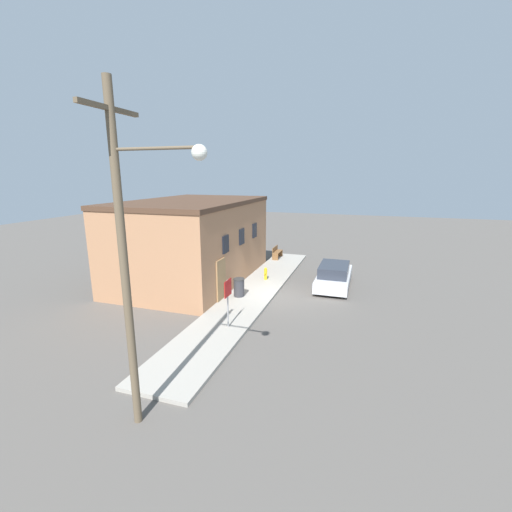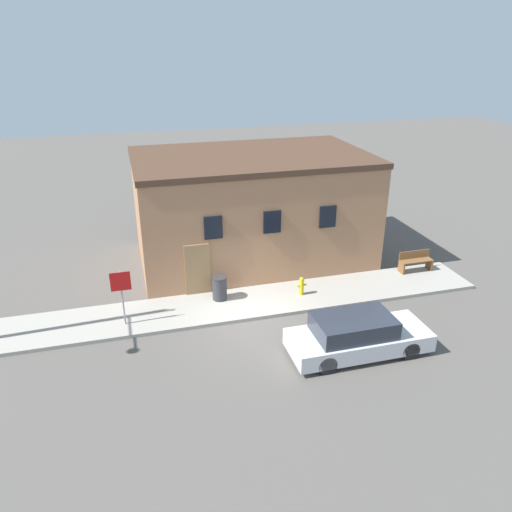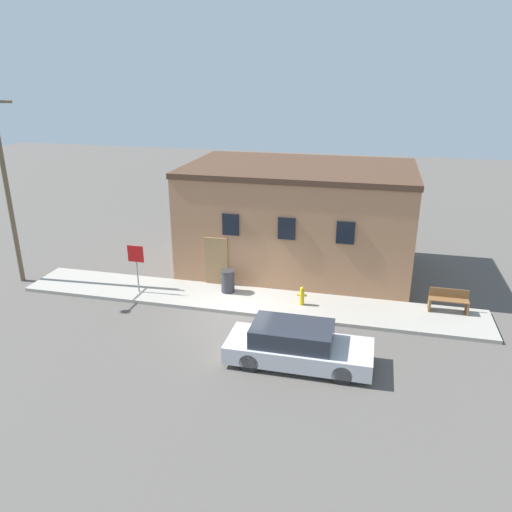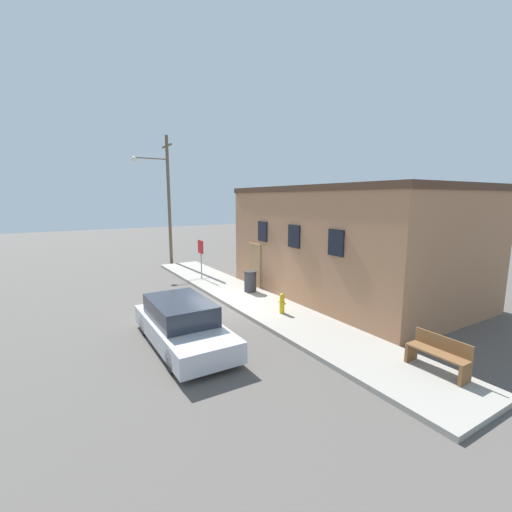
% 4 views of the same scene
% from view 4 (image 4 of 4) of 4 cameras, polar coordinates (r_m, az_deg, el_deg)
% --- Properties ---
extents(ground_plane, '(80.00, 80.00, 0.00)m').
position_cam_4_polar(ground_plane, '(14.09, -5.10, -8.23)').
color(ground_plane, '#56514C').
extents(sidewalk, '(18.58, 2.40, 0.14)m').
position_cam_4_polar(sidewalk, '(14.61, -0.85, -7.25)').
color(sidewalk, '#9E998E').
rests_on(sidewalk, ground).
extents(brick_building, '(10.01, 6.26, 4.80)m').
position_cam_4_polar(brick_building, '(15.68, 15.34, 2.29)').
color(brick_building, '#A87551').
rests_on(brick_building, ground).
extents(fire_hydrant, '(0.38, 0.18, 0.75)m').
position_cam_4_polar(fire_hydrant, '(12.67, 4.36, -7.84)').
color(fire_hydrant, gold).
rests_on(fire_hydrant, sidewalk).
extents(stop_sign, '(0.68, 0.06, 2.02)m').
position_cam_4_polar(stop_sign, '(18.03, -9.19, 0.69)').
color(stop_sign, gray).
rests_on(stop_sign, sidewalk).
extents(bench, '(1.43, 0.44, 0.86)m').
position_cam_4_polar(bench, '(9.69, 28.10, -14.24)').
color(bench, brown).
rests_on(bench, sidewalk).
extents(trash_bin, '(0.57, 0.57, 0.94)m').
position_cam_4_polar(trash_bin, '(15.44, -0.96, -4.23)').
color(trash_bin, '#333338').
rests_on(trash_bin, sidewalk).
extents(utility_pole, '(1.80, 2.30, 8.24)m').
position_cam_4_polar(utility_pole, '(23.17, -14.81, 9.91)').
color(utility_pole, brown).
rests_on(utility_pole, ground).
extents(parked_car, '(4.56, 1.76, 1.33)m').
position_cam_4_polar(parked_car, '(10.54, -12.21, -11.00)').
color(parked_car, black).
rests_on(parked_car, ground).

